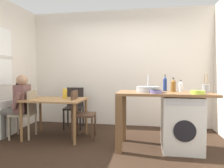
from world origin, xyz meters
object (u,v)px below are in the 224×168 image
at_px(bottle_tall_green, 165,84).
at_px(bottle_clear_small, 181,87).
at_px(chair_spare_by_wall, 74,105).
at_px(colander, 198,92).
at_px(dining_table, 55,104).
at_px(vase, 65,94).
at_px(seated_person, 18,102).
at_px(washing_machine, 181,123).
at_px(mixing_bowl, 156,91).
at_px(chair_person_seat, 27,111).
at_px(bottle_squat_brown, 173,85).
at_px(utensil_crock, 206,88).
at_px(chair_opposite, 80,111).

distance_m(bottle_tall_green, bottle_clear_small, 0.30).
bearing_deg(chair_spare_by_wall, colander, 143.95).
xyz_separation_m(dining_table, vase, (0.15, 0.10, 0.19)).
xyz_separation_m(dining_table, seated_person, (-0.71, -0.12, 0.03)).
xyz_separation_m(seated_person, vase, (0.86, 0.22, 0.16)).
bearing_deg(washing_machine, mixing_bowl, -153.91).
bearing_deg(bottle_tall_green, chair_person_seat, -177.46).
bearing_deg(bottle_squat_brown, seated_person, 179.92).
xyz_separation_m(washing_machine, bottle_squat_brown, (-0.12, 0.13, 0.59)).
bearing_deg(washing_machine, chair_spare_by_wall, 154.75).
height_order(bottle_squat_brown, mixing_bowl, bottle_squat_brown).
distance_m(chair_spare_by_wall, bottle_clear_small, 2.40).
bearing_deg(dining_table, seated_person, -170.73).
distance_m(seated_person, bottle_tall_green, 2.75).
xyz_separation_m(bottle_squat_brown, mixing_bowl, (-0.29, -0.33, -0.08)).
xyz_separation_m(chair_person_seat, washing_machine, (2.80, -0.16, -0.08)).
relative_size(chair_person_seat, vase, 4.68).
distance_m(chair_person_seat, bottle_clear_small, 2.84).
bearing_deg(chair_person_seat, bottle_tall_green, -97.54).
xyz_separation_m(bottle_squat_brown, bottle_clear_small, (0.11, -0.04, -0.02)).
relative_size(seated_person, mixing_bowl, 6.62).
distance_m(bottle_clear_small, utensil_crock, 0.37).
bearing_deg(vase, seated_person, -165.88).
bearing_deg(washing_machine, vase, 170.63).
relative_size(chair_opposite, chair_spare_by_wall, 1.00).
xyz_separation_m(washing_machine, utensil_crock, (0.37, 0.05, 0.56)).
distance_m(chair_opposite, bottle_tall_green, 1.63).
bearing_deg(vase, bottle_tall_green, -2.24).
distance_m(chair_spare_by_wall, utensil_crock, 2.75).
bearing_deg(bottle_clear_small, bottle_squat_brown, 160.64).
distance_m(dining_table, chair_spare_by_wall, 0.79).
distance_m(washing_machine, utensil_crock, 0.67).
bearing_deg(bottle_clear_small, chair_opposite, 173.54).
bearing_deg(utensil_crock, chair_spare_by_wall, 159.07).
bearing_deg(chair_opposite, washing_machine, 75.24).
distance_m(washing_machine, colander, 0.59).
height_order(dining_table, colander, colander).
bearing_deg(utensil_crock, washing_machine, -171.90).
bearing_deg(bottle_squat_brown, chair_person_seat, 179.32).
bearing_deg(dining_table, chair_spare_by_wall, 83.42).
distance_m(mixing_bowl, vase, 1.79).
bearing_deg(mixing_bowl, bottle_clear_small, 35.74).
height_order(chair_person_seat, utensil_crock, utensil_crock).
relative_size(chair_opposite, colander, 4.50).
xyz_separation_m(chair_spare_by_wall, washing_machine, (2.16, -1.02, -0.08)).
xyz_separation_m(chair_person_seat, seated_person, (-0.16, -0.03, 0.16)).
bearing_deg(vase, colander, -13.85).
relative_size(dining_table, bottle_clear_small, 5.64).
bearing_deg(bottle_tall_green, chair_opposite, 179.41).
relative_size(bottle_tall_green, mixing_bowl, 1.54).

